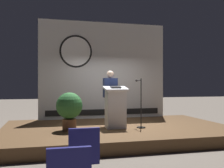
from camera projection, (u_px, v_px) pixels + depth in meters
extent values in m
plane|color=#6B6056|center=(118.00, 137.00, 7.50)|extent=(40.00, 40.00, 0.00)
cube|color=brown|center=(118.00, 131.00, 7.50)|extent=(6.40, 4.00, 0.30)
cube|color=silver|center=(104.00, 70.00, 9.30)|extent=(4.51, 0.10, 3.40)
cylinder|color=black|center=(76.00, 51.00, 9.00)|extent=(1.12, 0.02, 1.12)
cylinder|color=white|center=(76.00, 51.00, 8.99)|extent=(1.00, 0.02, 1.00)
cube|color=black|center=(104.00, 112.00, 9.24)|extent=(4.06, 0.02, 0.20)
cube|color=silver|center=(116.00, 109.00, 7.20)|extent=(0.52, 0.40, 1.06)
cube|color=silver|center=(116.00, 89.00, 7.20)|extent=(0.64, 0.50, 0.14)
cube|color=black|center=(116.00, 87.00, 7.18)|extent=(0.28, 0.20, 0.06)
cylinder|color=black|center=(110.00, 111.00, 7.65)|extent=(0.26, 0.26, 0.82)
cube|color=navy|center=(110.00, 88.00, 7.65)|extent=(0.40, 0.24, 0.56)
sphere|color=beige|center=(110.00, 74.00, 7.65)|extent=(0.22, 0.22, 0.22)
cylinder|color=black|center=(141.00, 127.00, 7.22)|extent=(0.24, 0.24, 0.02)
cylinder|color=black|center=(141.00, 103.00, 7.22)|extent=(0.03, 0.03, 1.37)
cylinder|color=black|center=(139.00, 80.00, 7.40)|extent=(0.02, 0.38, 0.02)
sphere|color=#262626|center=(136.00, 80.00, 7.59)|extent=(0.07, 0.07, 0.07)
cylinder|color=brown|center=(69.00, 125.00, 6.82)|extent=(0.36, 0.36, 0.30)
sphere|color=#2D6B33|center=(69.00, 106.00, 6.82)|extent=(0.69, 0.69, 0.69)
cube|color=navy|center=(82.00, 158.00, 3.89)|extent=(0.44, 0.44, 0.08)
cube|color=navy|center=(84.00, 144.00, 3.69)|extent=(0.44, 0.06, 0.44)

